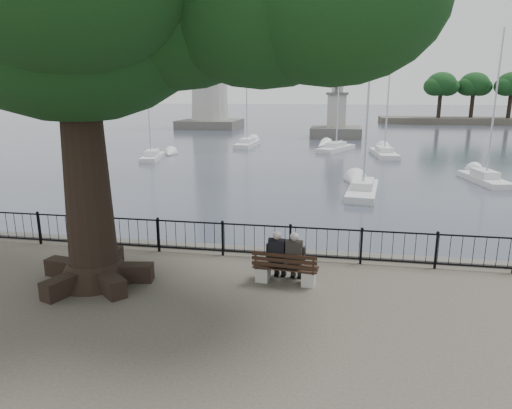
% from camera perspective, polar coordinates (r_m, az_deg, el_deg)
% --- Properties ---
extents(harbor, '(260.00, 260.00, 1.20)m').
position_cam_1_polar(harbor, '(14.14, 0.36, -7.80)').
color(harbor, '#4E4C48').
rests_on(harbor, ground).
extents(railing, '(22.06, 0.06, 1.00)m').
position_cam_1_polar(railing, '(13.31, 0.00, -4.35)').
color(railing, black).
rests_on(railing, ground).
extents(bench, '(1.68, 0.63, 0.87)m').
position_cam_1_polar(bench, '(11.69, 3.68, -8.40)').
color(bench, '#9F9D91').
rests_on(bench, ground).
extents(person_left, '(0.42, 0.70, 1.37)m').
position_cam_1_polar(person_left, '(11.69, 2.74, -6.64)').
color(person_left, black).
rests_on(person_left, ground).
extents(person_right, '(0.42, 0.70, 1.37)m').
position_cam_1_polar(person_right, '(11.61, 4.87, -6.82)').
color(person_right, black).
rests_on(person_right, ground).
extents(lighthouse, '(9.24, 9.24, 28.51)m').
position_cam_1_polar(lighthouse, '(74.98, -5.93, 18.63)').
color(lighthouse, '#4E4C48').
rests_on(lighthouse, ground).
extents(lion_monument, '(6.32, 6.32, 9.24)m').
position_cam_1_polar(lion_monument, '(59.97, 10.01, 10.50)').
color(lion_monument, '#4E4C48').
rests_on(lion_monument, ground).
extents(sailboat_c, '(2.15, 5.66, 11.14)m').
position_cam_1_polar(sailboat_c, '(26.80, 13.19, 1.93)').
color(sailboat_c, silver).
rests_on(sailboat_c, ground).
extents(sailboat_d, '(2.24, 5.24, 9.62)m').
position_cam_1_polar(sailboat_d, '(32.99, 26.65, 2.98)').
color(sailboat_d, silver).
rests_on(sailboat_d, ground).
extents(sailboat_e, '(2.22, 4.91, 9.95)m').
position_cam_1_polar(sailboat_e, '(40.88, -12.84, 5.99)').
color(sailboat_e, silver).
rests_on(sailboat_e, ground).
extents(sailboat_f, '(3.90, 5.96, 11.45)m').
position_cam_1_polar(sailboat_f, '(46.31, 9.99, 7.04)').
color(sailboat_f, silver).
rests_on(sailboat_f, ground).
extents(sailboat_g, '(2.31, 6.17, 11.25)m').
position_cam_1_polar(sailboat_g, '(43.38, 15.70, 6.26)').
color(sailboat_g, silver).
rests_on(sailboat_g, ground).
extents(sailboat_h, '(1.95, 5.90, 12.45)m').
position_cam_1_polar(sailboat_h, '(49.52, -1.08, 7.71)').
color(sailboat_h, silver).
rests_on(sailboat_h, ground).
extents(far_shore, '(30.00, 8.60, 9.18)m').
position_cam_1_polar(far_shore, '(92.41, 25.23, 11.59)').
color(far_shore, '#444039').
rests_on(far_shore, ground).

